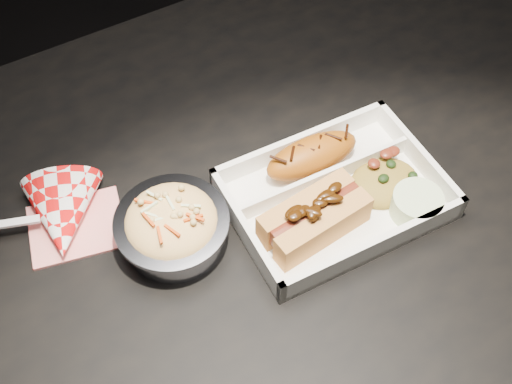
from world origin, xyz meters
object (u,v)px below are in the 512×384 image
dining_table (238,253)px  napkin_fork (63,217)px  food_tray (334,197)px  fried_pastry (312,155)px  foil_coleslaw_cup (172,226)px  hotdog (314,217)px

dining_table → napkin_fork: (-0.18, 0.09, 0.11)m
food_tray → napkin_fork: 0.32m
food_tray → fried_pastry: size_ratio=2.07×
dining_table → foil_coleslaw_cup: bearing=176.1°
dining_table → hotdog: size_ratio=9.24×
hotdog → napkin_fork: bearing=142.9°
food_tray → napkin_fork: size_ratio=1.52×
fried_pastry → napkin_fork: bearing=165.2°
dining_table → foil_coleslaw_cup: foil_coleslaw_cup is taller
fried_pastry → hotdog: 0.09m
fried_pastry → napkin_fork: 0.31m
dining_table → fried_pastry: (0.12, 0.01, 0.12)m
fried_pastry → napkin_fork: size_ratio=0.74×
food_tray → foil_coleslaw_cup: bearing=168.9°
hotdog → foil_coleslaw_cup: bearing=148.8°
hotdog → foil_coleslaw_cup: size_ratio=0.99×
napkin_fork → fried_pastry: bearing=4.8°
dining_table → food_tray: bearing=-20.9°
dining_table → napkin_fork: size_ratio=7.05×
fried_pastry → napkin_fork: (-0.30, 0.08, -0.01)m
dining_table → napkin_fork: napkin_fork is taller
foil_coleslaw_cup → food_tray: bearing=-14.2°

